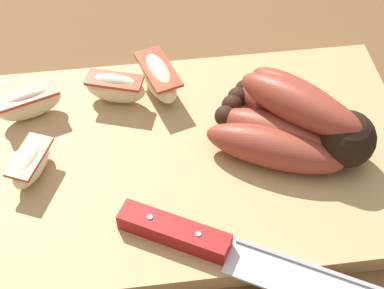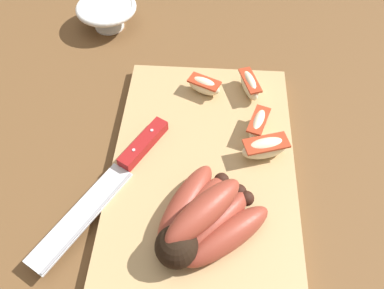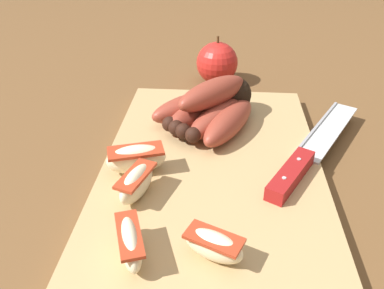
{
  "view_description": "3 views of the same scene",
  "coord_description": "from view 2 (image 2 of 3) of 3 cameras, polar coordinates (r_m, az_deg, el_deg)",
  "views": [
    {
      "loc": [
        -0.05,
        -0.37,
        0.47
      ],
      "look_at": [
        -0.0,
        -0.01,
        0.05
      ],
      "focal_mm": 56.97,
      "sensor_mm": 36.0,
      "label": 1
    },
    {
      "loc": [
        0.32,
        0.01,
        0.51
      ],
      "look_at": [
        -0.01,
        -0.01,
        0.05
      ],
      "focal_mm": 36.51,
      "sensor_mm": 36.0,
      "label": 2
    },
    {
      "loc": [
        -0.41,
        -0.0,
        0.31
      ],
      "look_at": [
        0.02,
        0.03,
        0.03
      ],
      "focal_mm": 37.18,
      "sensor_mm": 36.0,
      "label": 3
    }
  ],
  "objects": [
    {
      "name": "ground_plane",
      "position": [
        0.6,
        1.01,
        -4.24
      ],
      "size": [
        6.0,
        6.0,
        0.0
      ],
      "primitive_type": "plane",
      "color": "brown"
    },
    {
      "name": "cutting_board",
      "position": [
        0.59,
        1.63,
        -3.64
      ],
      "size": [
        0.43,
        0.27,
        0.02
      ],
      "primitive_type": "cube",
      "color": "tan",
      "rests_on": "ground_plane"
    },
    {
      "name": "banana_bunch",
      "position": [
        0.51,
        1.6,
        -11.01
      ],
      "size": [
        0.17,
        0.17,
        0.07
      ],
      "color": "black",
      "rests_on": "cutting_board"
    },
    {
      "name": "chefs_knife",
      "position": [
        0.59,
        -9.92,
        -3.2
      ],
      "size": [
        0.26,
        0.16,
        0.02
      ],
      "color": "silver",
      "rests_on": "cutting_board"
    },
    {
      "name": "apple_wedge_near",
      "position": [
        0.62,
        9.61,
        2.92
      ],
      "size": [
        0.07,
        0.04,
        0.04
      ],
      "color": "beige",
      "rests_on": "cutting_board"
    },
    {
      "name": "apple_wedge_middle",
      "position": [
        0.67,
        1.88,
        8.6
      ],
      "size": [
        0.05,
        0.06,
        0.03
      ],
      "color": "beige",
      "rests_on": "cutting_board"
    },
    {
      "name": "apple_wedge_far",
      "position": [
        0.68,
        8.39,
        8.63
      ],
      "size": [
        0.07,
        0.04,
        0.03
      ],
      "color": "beige",
      "rests_on": "cutting_board"
    },
    {
      "name": "apple_wedge_extra",
      "position": [
        0.59,
        10.66,
        -0.49
      ],
      "size": [
        0.05,
        0.08,
        0.04
      ],
      "color": "beige",
      "rests_on": "cutting_board"
    },
    {
      "name": "ceramic_bowl",
      "position": [
        0.86,
        -12.26,
        18.13
      ],
      "size": [
        0.12,
        0.12,
        0.05
      ],
      "color": "silver",
      "rests_on": "ground_plane"
    }
  ]
}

